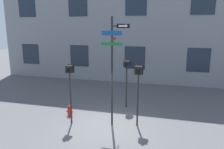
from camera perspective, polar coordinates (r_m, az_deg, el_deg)
name	(u,v)px	position (r m, az deg, el deg)	size (l,w,h in m)	color
ground_plane	(106,126)	(10.44, -1.71, -13.33)	(60.00, 60.00, 0.00)	#515154
building_facade	(137,4)	(17.88, 6.45, 17.88)	(24.00, 0.64, 12.52)	gray
street_sign_pole	(113,63)	(9.70, 0.28, 2.91)	(1.27, 0.76, 4.96)	black
pedestrian_signal_left	(70,80)	(10.21, -10.96, -1.29)	(0.35, 0.40, 2.83)	black
pedestrian_signal_right	(138,79)	(9.82, 6.87, -1.18)	(0.40, 0.40, 2.86)	black
pedestrian_signal_across	(127,71)	(12.11, 3.84, 0.91)	(0.39, 0.40, 2.73)	black
fire_hydrant	(70,111)	(11.64, -11.03, -9.29)	(0.37, 0.21, 0.57)	red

